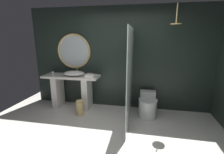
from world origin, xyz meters
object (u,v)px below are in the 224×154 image
(round_wall_mirror, at_px, (74,51))
(folded_hand_towel, at_px, (90,76))
(tissue_box, at_px, (90,74))
(waste_bin, at_px, (80,107))
(toilet, at_px, (148,105))
(vessel_sink, at_px, (74,73))
(rain_shower_head, at_px, (176,22))
(tumbler_cup, at_px, (53,73))

(round_wall_mirror, distance_m, folded_hand_towel, 0.90)
(tissue_box, bearing_deg, folded_hand_towel, -66.46)
(waste_bin, bearing_deg, toilet, 9.56)
(vessel_sink, bearing_deg, waste_bin, -55.96)
(tissue_box, relative_size, rain_shower_head, 0.35)
(vessel_sink, relative_size, rain_shower_head, 1.36)
(round_wall_mirror, bearing_deg, folded_hand_towel, -34.27)
(toilet, distance_m, waste_bin, 1.64)
(vessel_sink, xyz_separation_m, tissue_box, (0.42, 0.01, -0.02))
(tumbler_cup, height_order, round_wall_mirror, round_wall_mirror)
(rain_shower_head, xyz_separation_m, waste_bin, (-2.07, -0.18, -1.95))
(tissue_box, distance_m, toilet, 1.63)
(rain_shower_head, bearing_deg, tissue_box, 172.25)
(round_wall_mirror, bearing_deg, tissue_box, -22.71)
(waste_bin, distance_m, folded_hand_towel, 0.80)
(vessel_sink, distance_m, folded_hand_towel, 0.53)
(vessel_sink, bearing_deg, rain_shower_head, -6.14)
(rain_shower_head, bearing_deg, folded_hand_towel, 177.56)
(rain_shower_head, distance_m, toilet, 1.94)
(toilet, relative_size, waste_bin, 1.66)
(vessel_sink, bearing_deg, tumbler_cup, -177.15)
(toilet, distance_m, folded_hand_towel, 1.55)
(vessel_sink, bearing_deg, toilet, -5.01)
(round_wall_mirror, distance_m, rain_shower_head, 2.57)
(folded_hand_towel, bearing_deg, round_wall_mirror, 145.73)
(toilet, bearing_deg, round_wall_mirror, 169.00)
(tumbler_cup, bearing_deg, rain_shower_head, -4.33)
(tissue_box, xyz_separation_m, waste_bin, (-0.13, -0.45, -0.72))
(vessel_sink, distance_m, rain_shower_head, 2.67)
(folded_hand_towel, bearing_deg, rain_shower_head, -2.44)
(tissue_box, height_order, waste_bin, tissue_box)
(tumbler_cup, height_order, folded_hand_towel, same)
(round_wall_mirror, relative_size, waste_bin, 2.41)
(tissue_box, height_order, folded_hand_towel, folded_hand_towel)
(vessel_sink, xyz_separation_m, round_wall_mirror, (-0.07, 0.22, 0.55))
(rain_shower_head, relative_size, folded_hand_towel, 1.76)
(tissue_box, xyz_separation_m, toilet, (1.49, -0.18, -0.65))
(vessel_sink, distance_m, tissue_box, 0.42)
(tumbler_cup, xyz_separation_m, tissue_box, (1.02, 0.04, -0.00))
(round_wall_mirror, relative_size, rain_shower_head, 2.27)
(folded_hand_towel, bearing_deg, tumbler_cup, 172.50)
(rain_shower_head, bearing_deg, waste_bin, -174.93)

